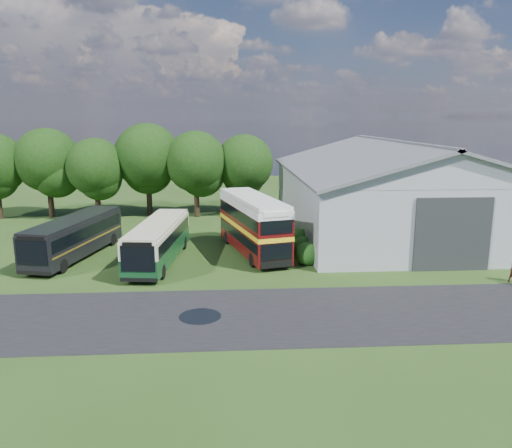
{
  "coord_description": "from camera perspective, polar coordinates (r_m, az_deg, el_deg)",
  "views": [
    {
      "loc": [
        -0.17,
        -27.45,
        10.16
      ],
      "look_at": [
        2.13,
        8.0,
        2.52
      ],
      "focal_mm": 35.0,
      "sensor_mm": 36.0,
      "label": 1
    }
  ],
  "objects": [
    {
      "name": "shrub_front",
      "position": [
        35.43,
        5.84,
        -4.6
      ],
      "size": [
        1.7,
        1.7,
        1.7
      ],
      "primitive_type": "sphere",
      "color": "#194714",
      "rests_on": "ground"
    },
    {
      "name": "tree_right_b",
      "position": [
        52.31,
        -1.33,
        6.95
      ],
      "size": [
        5.98,
        5.98,
        8.45
      ],
      "color": "black",
      "rests_on": "ground"
    },
    {
      "name": "shrub_mid",
      "position": [
        37.33,
        5.33,
        -3.72
      ],
      "size": [
        1.6,
        1.6,
        1.6
      ],
      "primitive_type": "sphere",
      "color": "#194714",
      "rests_on": "ground"
    },
    {
      "name": "bus_dark_single",
      "position": [
        38.99,
        -19.98,
        -1.34
      ],
      "size": [
        4.82,
        10.98,
        2.95
      ],
      "rotation": [
        0.0,
        0.0,
        -0.23
      ],
      "color": "black",
      "rests_on": "ground"
    },
    {
      "name": "tree_left_b",
      "position": [
        52.77,
        -17.87,
        6.21
      ],
      "size": [
        5.78,
        5.78,
        8.16
      ],
      "color": "black",
      "rests_on": "ground"
    },
    {
      "name": "bus_maroon_double",
      "position": [
        37.6,
        -0.33,
        -0.13
      ],
      "size": [
        5.04,
        10.47,
        4.36
      ],
      "rotation": [
        0.0,
        0.0,
        0.25
      ],
      "color": "black",
      "rests_on": "ground"
    },
    {
      "name": "bus_green_single",
      "position": [
        36.01,
        -11.07,
        -1.93
      ],
      "size": [
        3.62,
        10.78,
        2.92
      ],
      "rotation": [
        0.0,
        0.0,
        -0.11
      ],
      "color": "black",
      "rests_on": "ground"
    },
    {
      "name": "asphalt_road",
      "position": [
        26.67,
        3.45,
        -10.29
      ],
      "size": [
        60.0,
        8.0,
        0.02
      ],
      "primitive_type": "cube",
      "color": "black",
      "rests_on": "ground"
    },
    {
      "name": "tree_right_a",
      "position": [
        51.53,
        -6.9,
        7.06
      ],
      "size": [
        6.26,
        6.26,
        8.83
      ],
      "color": "black",
      "rests_on": "ground"
    },
    {
      "name": "tree_mid",
      "position": [
        52.99,
        -12.3,
        7.55
      ],
      "size": [
        6.8,
        6.8,
        9.6
      ],
      "color": "black",
      "rests_on": "ground"
    },
    {
      "name": "ground",
      "position": [
        29.27,
        -3.18,
        -8.2
      ],
      "size": [
        120.0,
        120.0,
        0.0
      ],
      "primitive_type": "plane",
      "color": "#213912",
      "rests_on": "ground"
    },
    {
      "name": "puddle",
      "position": [
        26.51,
        -6.41,
        -10.48
      ],
      "size": [
        2.2,
        2.2,
        0.01
      ],
      "primitive_type": "cylinder",
      "color": "black",
      "rests_on": "ground"
    },
    {
      "name": "storage_shed",
      "position": [
        46.4,
        15.45,
        4.27
      ],
      "size": [
        18.8,
        24.8,
        8.15
      ],
      "color": "gray",
      "rests_on": "ground"
    },
    {
      "name": "tree_left_a",
      "position": [
        55.1,
        -22.74,
        6.74
      ],
      "size": [
        6.46,
        6.46,
        9.12
      ],
      "color": "black",
      "rests_on": "ground"
    },
    {
      "name": "shrub_back",
      "position": [
        39.23,
        4.88,
        -2.92
      ],
      "size": [
        1.8,
        1.8,
        1.8
      ],
      "primitive_type": "sphere",
      "color": "#194714",
      "rests_on": "ground"
    }
  ]
}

